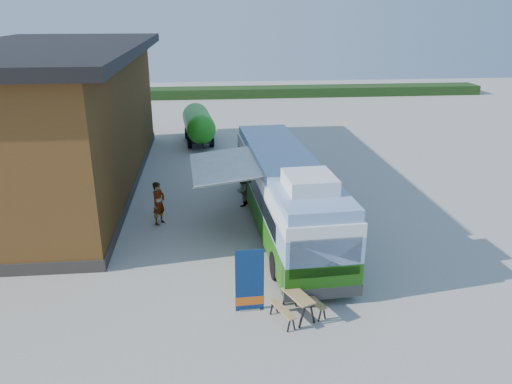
{
  "coord_description": "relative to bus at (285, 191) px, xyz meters",
  "views": [
    {
      "loc": [
        -2.52,
        -16.82,
        9.23
      ],
      "look_at": [
        -0.42,
        4.17,
        1.4
      ],
      "focal_mm": 35.0,
      "sensor_mm": 36.0,
      "label": 1
    }
  ],
  "objects": [
    {
      "name": "hedge",
      "position": [
        7.27,
        34.98,
        -1.33
      ],
      "size": [
        40.0,
        3.0,
        1.0
      ],
      "primitive_type": "cube",
      "color": "#264419",
      "rests_on": "ground"
    },
    {
      "name": "ground",
      "position": [
        -0.73,
        -3.02,
        -1.83
      ],
      "size": [
        100.0,
        100.0,
        0.0
      ],
      "primitive_type": "plane",
      "color": "#BCB7AD",
      "rests_on": "ground"
    },
    {
      "name": "barn",
      "position": [
        -11.23,
        6.98,
        1.76
      ],
      "size": [
        9.6,
        21.2,
        7.5
      ],
      "color": "brown",
      "rests_on": "ground"
    },
    {
      "name": "person_a",
      "position": [
        -5.52,
        1.25,
        -0.84
      ],
      "size": [
        0.8,
        0.86,
        1.98
      ],
      "primitive_type": "imported",
      "rotation": [
        0.0,
        0.0,
        0.97
      ],
      "color": "#999999",
      "rests_on": "ground"
    },
    {
      "name": "picnic_table",
      "position": [
        -0.59,
        -6.58,
        -1.24
      ],
      "size": [
        1.77,
        1.68,
        0.8
      ],
      "rotation": [
        0.0,
        0.0,
        0.39
      ],
      "color": "tan",
      "rests_on": "ground"
    },
    {
      "name": "banner",
      "position": [
        -2.07,
        -6.04,
        -0.94
      ],
      "size": [
        0.95,
        0.22,
        2.18
      ],
      "rotation": [
        0.0,
        0.0,
        0.05
      ],
      "color": "navy",
      "rests_on": "ground"
    },
    {
      "name": "person_b",
      "position": [
        -1.64,
        3.07,
        -1.06
      ],
      "size": [
        0.84,
        0.93,
        1.56
      ],
      "primitive_type": "imported",
      "rotation": [
        0.0,
        0.0,
        -1.98
      ],
      "color": "#999999",
      "rests_on": "ground"
    },
    {
      "name": "bus",
      "position": [
        0.0,
        0.0,
        0.0
      ],
      "size": [
        3.32,
        12.61,
        3.84
      ],
      "rotation": [
        0.0,
        0.0,
        0.05
      ],
      "color": "#296410",
      "rests_on": "ground"
    },
    {
      "name": "awning",
      "position": [
        -2.38,
        0.35,
        0.95
      ],
      "size": [
        3.12,
        4.73,
        0.54
      ],
      "rotation": [
        0.0,
        0.0,
        0.05
      ],
      "color": "white",
      "rests_on": "ground"
    },
    {
      "name": "slurry_tanker",
      "position": [
        -3.86,
        15.55,
        -0.4
      ],
      "size": [
        2.41,
        6.72,
        2.49
      ],
      "rotation": [
        0.0,
        0.0,
        0.1
      ],
      "color": "green",
      "rests_on": "ground"
    }
  ]
}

